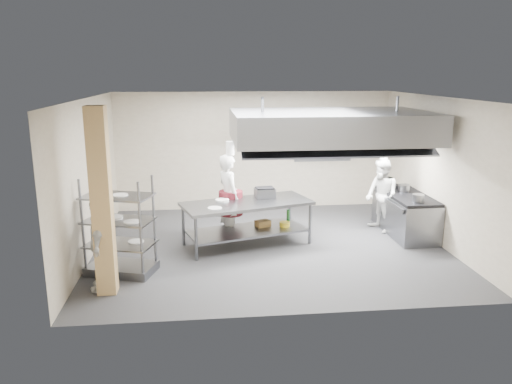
{
  "coord_description": "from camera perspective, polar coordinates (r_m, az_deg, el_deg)",
  "views": [
    {
      "loc": [
        -1.32,
        -9.62,
        3.5
      ],
      "look_at": [
        -0.25,
        0.2,
        1.1
      ],
      "focal_mm": 35.0,
      "sensor_mm": 36.0,
      "label": 1
    }
  ],
  "objects": [
    {
      "name": "hood_strip_a",
      "position": [
        10.27,
        3.52,
        5.69
      ],
      "size": [
        1.6,
        0.12,
        0.04
      ],
      "primitive_type": "cube",
      "color": "white",
      "rests_on": "exhaust_hood"
    },
    {
      "name": "exhaust_hood",
      "position": [
        10.42,
        8.48,
        7.46
      ],
      "size": [
        4.0,
        2.5,
        0.6
      ],
      "primitive_type": "cube",
      "color": "gray",
      "rests_on": "ceiling"
    },
    {
      "name": "plate_stack",
      "position": [
        9.14,
        -15.25,
        -5.6
      ],
      "size": [
        0.28,
        0.28,
        0.05
      ],
      "primitive_type": "cylinder",
      "color": "white",
      "rests_on": "pass_rack"
    },
    {
      "name": "chef_head",
      "position": [
        10.56,
        -3.14,
        -0.55
      ],
      "size": [
        0.66,
        0.78,
        1.82
      ],
      "primitive_type": "imported",
      "rotation": [
        0.0,
        0.0,
        1.96
      ],
      "color": "silver",
      "rests_on": "floor"
    },
    {
      "name": "cooking_range",
      "position": [
        11.46,
        16.66,
        -2.52
      ],
      "size": [
        0.8,
        2.0,
        0.84
      ],
      "primitive_type": "cube",
      "color": "slate",
      "rests_on": "floor"
    },
    {
      "name": "column",
      "position": [
        8.13,
        -17.21,
        -1.19
      ],
      "size": [
        0.3,
        0.3,
        3.0
      ],
      "primitive_type": "cube",
      "color": "tan",
      "rests_on": "floor"
    },
    {
      "name": "wall_back",
      "position": [
        12.85,
        -0.22,
        4.71
      ],
      "size": [
        7.0,
        0.0,
        7.0
      ],
      "primitive_type": "plane",
      "rotation": [
        1.57,
        0.0,
        0.0
      ],
      "color": "#B1A38C",
      "rests_on": "ground"
    },
    {
      "name": "ceiling",
      "position": [
        9.72,
        1.64,
        10.72
      ],
      "size": [
        7.0,
        7.0,
        0.0
      ],
      "primitive_type": "plane",
      "rotation": [
        3.14,
        0.0,
        0.0
      ],
      "color": "silver",
      "rests_on": "wall_back"
    },
    {
      "name": "floor",
      "position": [
        10.32,
        1.52,
        -6.16
      ],
      "size": [
        7.0,
        7.0,
        0.0
      ],
      "primitive_type": "plane",
      "color": "#29292B",
      "rests_on": "ground"
    },
    {
      "name": "pass_rack",
      "position": [
        9.05,
        -15.37,
        -3.74
      ],
      "size": [
        1.31,
        0.99,
        1.74
      ],
      "primitive_type": null,
      "rotation": [
        0.0,
        0.0,
        -0.3
      ],
      "color": "slate",
      "rests_on": "floor"
    },
    {
      "name": "island",
      "position": [
        10.25,
        -1.05,
        -3.61
      ],
      "size": [
        2.8,
        1.79,
        0.91
      ],
      "primitive_type": null,
      "rotation": [
        0.0,
        0.0,
        0.3
      ],
      "color": "slate",
      "rests_on": "floor"
    },
    {
      "name": "wall_left",
      "position": [
        10.07,
        -18.58,
        1.49
      ],
      "size": [
        0.0,
        6.0,
        6.0
      ],
      "primitive_type": "plane",
      "rotation": [
        1.57,
        0.0,
        1.57
      ],
      "color": "#B1A38C",
      "rests_on": "ground"
    },
    {
      "name": "island_worktop",
      "position": [
        10.14,
        -1.06,
        -1.31
      ],
      "size": [
        2.8,
        1.79,
        0.06
      ],
      "primitive_type": "cube",
      "rotation": [
        0.0,
        0.0,
        0.3
      ],
      "color": "gray",
      "rests_on": "island"
    },
    {
      "name": "stockpot",
      "position": [
        11.45,
        16.52,
        0.41
      ],
      "size": [
        0.25,
        0.25,
        0.17
      ],
      "primitive_type": "cylinder",
      "color": "gray",
      "rests_on": "range_top"
    },
    {
      "name": "island_undershelf",
      "position": [
        10.3,
        -1.04,
        -4.43
      ],
      "size": [
        2.57,
        1.63,
        0.04
      ],
      "primitive_type": "cube",
      "rotation": [
        0.0,
        0.0,
        0.3
      ],
      "color": "slate",
      "rests_on": "island"
    },
    {
      "name": "hood_strip_b",
      "position": [
        10.71,
        13.1,
        5.7
      ],
      "size": [
        1.6,
        0.12,
        0.04
      ],
      "primitive_type": "cube",
      "color": "white",
      "rests_on": "exhaust_hood"
    },
    {
      "name": "chef_plating",
      "position": [
        8.5,
        -17.35,
        -5.64
      ],
      "size": [
        0.41,
        0.93,
        1.56
      ],
      "primitive_type": "imported",
      "rotation": [
        0.0,
        0.0,
        -1.53
      ],
      "color": "silver",
      "rests_on": "floor"
    },
    {
      "name": "wall_right",
      "position": [
        10.94,
        20.07,
        2.3
      ],
      "size": [
        0.0,
        6.0,
        6.0
      ],
      "primitive_type": "plane",
      "rotation": [
        1.57,
        0.0,
        -1.57
      ],
      "color": "#B1A38C",
      "rests_on": "ground"
    },
    {
      "name": "chef_line",
      "position": [
        11.37,
        14.16,
        -0.41
      ],
      "size": [
        0.79,
        0.92,
        1.63
      ],
      "primitive_type": "imported",
      "rotation": [
        0.0,
        0.0,
        -1.34
      ],
      "color": "white",
      "rests_on": "floor"
    },
    {
      "name": "range_top",
      "position": [
        11.34,
        16.81,
        -0.33
      ],
      "size": [
        0.78,
        1.96,
        0.06
      ],
      "primitive_type": "cube",
      "color": "black",
      "rests_on": "cooking_range"
    },
    {
      "name": "wicker_basket",
      "position": [
        10.49,
        0.78,
        -3.61
      ],
      "size": [
        0.35,
        0.3,
        0.13
      ],
      "primitive_type": "cube",
      "rotation": [
        0.0,
        0.0,
        0.4
      ],
      "color": "olive",
      "rests_on": "island_undershelf"
    },
    {
      "name": "wall_shelf",
      "position": [
        13.0,
        7.79,
        4.69
      ],
      "size": [
        1.5,
        0.28,
        0.04
      ],
      "primitive_type": "cube",
      "color": "gray",
      "rests_on": "wall_back"
    },
    {
      "name": "griddle",
      "position": [
        10.45,
        1.02,
        -0.13
      ],
      "size": [
        0.44,
        0.36,
        0.2
      ],
      "primitive_type": "cube",
      "rotation": [
        0.0,
        0.0,
        0.13
      ],
      "color": "slate",
      "rests_on": "island_worktop"
    }
  ]
}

